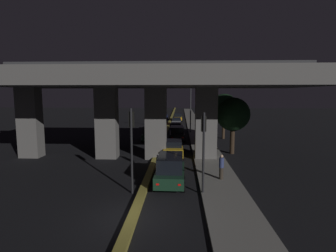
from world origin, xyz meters
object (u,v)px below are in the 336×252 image
car_taxi_yellow_sixth (178,117)px  car_dark_blue_fourth (176,127)px  motorcycle_red_filtering_near (158,165)px  car_black_third (177,133)px  traffic_light_left_of_median (132,136)px  car_dark_red_third_oncoming (161,120)px  car_dark_blue_fourth_oncoming (164,116)px  traffic_light_right_of_median (204,139)px  motorcycle_white_filtering_mid (165,148)px  street_lamp (188,103)px  pedestrian_on_sidewalk (221,167)px  car_taxi_yellow_second (173,148)px  car_dark_green_lead (170,169)px  car_silver_second_oncoming (156,125)px  car_grey_fifth (176,122)px  car_dark_green_lead_oncoming (150,133)px

car_taxi_yellow_sixth → car_dark_blue_fourth: bearing=179.7°
car_dark_blue_fourth → motorcycle_red_filtering_near: (-1.06, -21.41, -0.15)m
car_black_third → car_dark_blue_fourth: (-0.22, 7.25, -0.21)m
traffic_light_left_of_median → car_dark_red_third_oncoming: traffic_light_left_of_median is taller
car_dark_blue_fourth → car_dark_red_third_oncoming: size_ratio=1.09×
car_black_third → car_dark_blue_fourth_oncoming: bearing=4.3°
traffic_light_right_of_median → car_black_third: (-1.83, 18.53, -2.45)m
motorcycle_white_filtering_mid → motorcycle_red_filtering_near: bearing=-179.2°
traffic_light_right_of_median → car_dark_red_third_oncoming: size_ratio=1.25×
motorcycle_red_filtering_near → street_lamp: bearing=-9.5°
car_taxi_yellow_sixth → pedestrian_on_sidewalk: bearing=-174.9°
traffic_light_left_of_median → car_taxi_yellow_second: (2.26, 9.71, -2.76)m
car_dark_green_lead → motorcycle_red_filtering_near: (-1.05, 2.72, -0.43)m
car_silver_second_oncoming → car_black_third: bearing=22.5°
traffic_light_right_of_median → motorcycle_red_filtering_near: bearing=125.4°
car_dark_blue_fourth → car_silver_second_oncoming: size_ratio=1.08×
car_black_third → car_taxi_yellow_sixth: (-0.07, 24.01, -0.04)m
car_black_third → car_dark_blue_fourth_oncoming: car_black_third is taller
car_dark_green_lead → pedestrian_on_sidewalk: (3.55, 0.81, 0.00)m
car_dark_green_lead → car_grey_fifth: (-0.10, 32.53, -0.26)m
traffic_light_left_of_median → car_dark_green_lead: traffic_light_left_of_median is taller
motorcycle_white_filtering_mid → car_taxi_yellow_second: bearing=-140.5°
car_dark_blue_fourth → street_lamp: bearing=-115.4°
traffic_light_left_of_median → pedestrian_on_sidewalk: 6.83m
traffic_light_left_of_median → car_dark_blue_fourth: bearing=84.9°
car_black_third → car_taxi_yellow_sixth: bearing=-2.5°
car_dark_green_lead_oncoming → pedestrian_on_sidewalk: (6.82, -15.65, -0.01)m
motorcycle_red_filtering_near → traffic_light_left_of_median: bearing=162.7°
car_dark_blue_fourth_oncoming → car_dark_green_lead: bearing=2.3°
traffic_light_left_of_median → car_taxi_yellow_second: size_ratio=1.15×
traffic_light_right_of_median → car_taxi_yellow_sixth: (-1.90, 42.54, -2.49)m
traffic_light_right_of_median → car_dark_blue_fourth: bearing=94.5°
car_silver_second_oncoming → car_grey_fifth: bearing=154.0°
street_lamp → car_taxi_yellow_second: bearing=-96.9°
car_grey_fifth → car_taxi_yellow_sixth: 8.36m
car_dark_blue_fourth → pedestrian_on_sidewalk: size_ratio=2.49×
car_silver_second_oncoming → car_dark_blue_fourth_oncoming: size_ratio=0.94×
car_taxi_yellow_second → car_taxi_yellow_sixth: 32.83m
street_lamp → car_dark_blue_fourth_oncoming: size_ratio=1.78×
traffic_light_left_of_median → car_dark_blue_fourth: 26.04m
car_dark_blue_fourth → car_black_third: bearing=-177.0°
traffic_light_left_of_median → car_dark_red_third_oncoming: size_ratio=1.31×
car_taxi_yellow_second → car_dark_red_third_oncoming: 27.41m
street_lamp → car_dark_blue_fourth: 4.34m
car_grey_fifth → car_dark_green_lead_oncoming: bearing=168.6°
traffic_light_right_of_median → motorcycle_white_filtering_mid: bearing=105.0°
car_dark_blue_fourth_oncoming → pedestrian_on_sidewalk: 46.03m
car_dark_green_lead → car_dark_red_third_oncoming: car_dark_green_lead is taller
car_taxi_yellow_sixth → pedestrian_on_sidewalk: 40.22m
car_grey_fifth → traffic_light_left_of_median: bearing=176.1°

